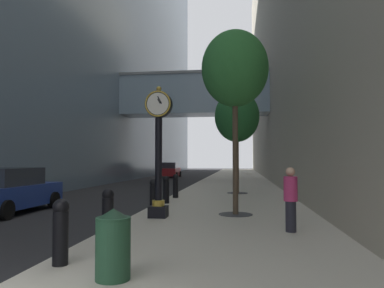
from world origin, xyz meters
name	(u,v)px	position (x,y,z in m)	size (l,w,h in m)	color
ground_plane	(198,183)	(0.00, 27.00, 0.00)	(110.00, 110.00, 0.00)	#262628
sidewalk_right	(235,181)	(2.97, 30.00, 0.07)	(5.94, 80.00, 0.14)	beige
building_block_right	(318,0)	(10.44, 30.00, 16.19)	(9.00, 80.00, 32.38)	#A89E89
street_clock	(159,145)	(0.91, 7.98, 2.38)	(0.84, 0.55, 4.10)	black
bollard_nearest	(61,230)	(0.41, 2.69, 0.73)	(0.28, 0.28, 1.12)	black
bollard_second	(108,212)	(0.41, 4.93, 0.73)	(0.28, 0.28, 1.12)	black
bollard_fourth	(153,194)	(0.41, 9.40, 0.73)	(0.28, 0.28, 1.12)	black
bollard_fifth	(166,189)	(0.41, 11.64, 0.73)	(0.28, 0.28, 1.12)	black
bollard_sixth	(176,185)	(0.41, 13.88, 0.73)	(0.28, 0.28, 1.12)	black
street_tree_near	(235,70)	(3.28, 8.85, 4.91)	(2.21, 2.21, 6.08)	#333335
street_tree_mid_near	(237,117)	(3.28, 16.69, 4.26)	(2.41, 2.41, 5.53)	#333335
trash_bin	(113,243)	(1.55, 2.08, 0.68)	(0.53, 0.53, 1.05)	#234C33
pedestrian_walking	(291,198)	(4.68, 6.15, 0.98)	(0.48, 0.48, 1.60)	#23232D
car_red_near	(170,170)	(-4.28, 36.83, 0.81)	(2.18, 4.68, 1.66)	#AD191E
car_blue_mid	(8,191)	(-4.93, 9.12, 0.80)	(2.12, 4.44, 1.63)	navy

